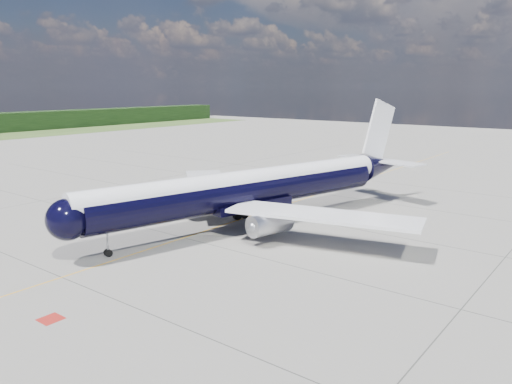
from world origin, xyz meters
TOP-DOWN VIEW (x-y plane):
  - ground at (0.00, 30.00)m, footprint 320.00×320.00m
  - taxiway_centerline at (0.00, 25.00)m, footprint 0.16×160.00m
  - red_marking at (6.80, -10.00)m, footprint 1.60×1.60m
  - main_airliner at (3.15, 19.22)m, footprint 41.15×50.91m

SIDE VIEW (x-z plane):
  - ground at x=0.00m, z-range 0.00..0.00m
  - taxiway_centerline at x=0.00m, z-range 0.00..0.01m
  - red_marking at x=6.80m, z-range 0.00..0.01m
  - main_airliner at x=3.15m, z-range -2.83..12.08m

